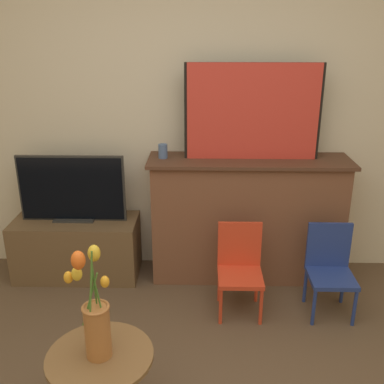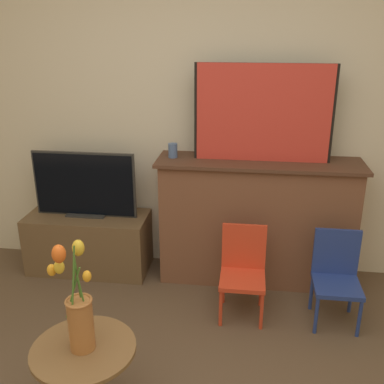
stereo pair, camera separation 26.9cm
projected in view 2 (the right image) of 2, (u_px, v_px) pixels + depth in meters
name	position (u px, v px, depth m)	size (l,w,h in m)	color
wall_back	(210.00, 101.00, 3.37)	(8.00, 0.06, 2.70)	beige
fireplace_mantel	(256.00, 220.00, 3.42)	(1.49, 0.42, 0.96)	brown
painting	(263.00, 113.00, 3.14)	(0.97, 0.03, 0.68)	black
mantel_candle	(173.00, 150.00, 3.31)	(0.07, 0.07, 0.10)	#4C6699
tv_stand	(89.00, 242.00, 3.63)	(0.96, 0.42, 0.47)	brown
tv_monitor	(84.00, 185.00, 3.47)	(0.80, 0.12, 0.51)	#2D2D2D
chair_red	(243.00, 268.00, 3.04)	(0.30, 0.30, 0.62)	red
chair_blue	(336.00, 274.00, 2.97)	(0.30, 0.30, 0.62)	navy
side_table	(86.00, 373.00, 2.18)	(0.50, 0.50, 0.45)	brown
vase_tulips	(78.00, 312.00, 2.05)	(0.19, 0.19, 0.57)	#AD6B38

